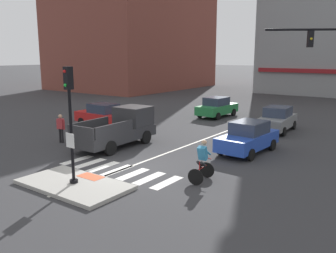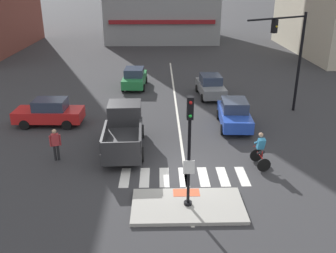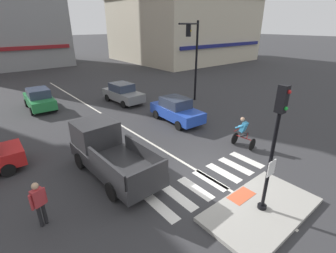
% 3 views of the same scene
% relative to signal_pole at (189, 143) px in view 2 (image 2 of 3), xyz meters
% --- Properties ---
extents(ground_plane, '(300.00, 300.00, 0.00)m').
position_rel_signal_pole_xyz_m(ground_plane, '(0.00, 2.73, -2.84)').
color(ground_plane, '#333335').
extents(traffic_island, '(4.45, 2.42, 0.15)m').
position_rel_signal_pole_xyz_m(traffic_island, '(0.00, 0.01, -2.77)').
color(traffic_island, '#A3A099').
rests_on(traffic_island, ground).
extents(tactile_pad_front, '(1.10, 0.60, 0.01)m').
position_rel_signal_pole_xyz_m(tactile_pad_front, '(0.00, 0.87, -2.69)').
color(tactile_pad_front, '#DB5B38').
rests_on(tactile_pad_front, traffic_island).
extents(signal_pole, '(0.44, 0.38, 4.46)m').
position_rel_signal_pole_xyz_m(signal_pole, '(0.00, 0.00, 0.00)').
color(signal_pole, black).
rests_on(signal_pole, traffic_island).
extents(crosswalk_stripe_a, '(0.44, 1.80, 0.01)m').
position_rel_signal_pole_xyz_m(crosswalk_stripe_a, '(-2.70, 2.45, -2.84)').
color(crosswalk_stripe_a, silver).
rests_on(crosswalk_stripe_a, ground).
extents(crosswalk_stripe_b, '(0.44, 1.80, 0.01)m').
position_rel_signal_pole_xyz_m(crosswalk_stripe_b, '(-1.80, 2.45, -2.84)').
color(crosswalk_stripe_b, silver).
rests_on(crosswalk_stripe_b, ground).
extents(crosswalk_stripe_c, '(0.44, 1.80, 0.01)m').
position_rel_signal_pole_xyz_m(crosswalk_stripe_c, '(-0.90, 2.45, -2.84)').
color(crosswalk_stripe_c, silver).
rests_on(crosswalk_stripe_c, ground).
extents(crosswalk_stripe_d, '(0.44, 1.80, 0.01)m').
position_rel_signal_pole_xyz_m(crosswalk_stripe_d, '(0.00, 2.45, -2.84)').
color(crosswalk_stripe_d, silver).
rests_on(crosswalk_stripe_d, ground).
extents(crosswalk_stripe_e, '(0.44, 1.80, 0.01)m').
position_rel_signal_pole_xyz_m(crosswalk_stripe_e, '(0.90, 2.45, -2.84)').
color(crosswalk_stripe_e, silver).
rests_on(crosswalk_stripe_e, ground).
extents(crosswalk_stripe_f, '(0.44, 1.80, 0.01)m').
position_rel_signal_pole_xyz_m(crosswalk_stripe_f, '(1.80, 2.45, -2.84)').
color(crosswalk_stripe_f, silver).
rests_on(crosswalk_stripe_f, ground).
extents(crosswalk_stripe_g, '(0.44, 1.80, 0.01)m').
position_rel_signal_pole_xyz_m(crosswalk_stripe_g, '(2.70, 2.45, -2.84)').
color(crosswalk_stripe_g, silver).
rests_on(crosswalk_stripe_g, ground).
extents(lane_centre_line, '(0.14, 28.00, 0.01)m').
position_rel_signal_pole_xyz_m(lane_centre_line, '(0.10, 12.73, -2.84)').
color(lane_centre_line, silver).
rests_on(lane_centre_line, ground).
extents(traffic_light_mast, '(4.30, 2.59, 6.49)m').
position_rel_signal_pole_xyz_m(traffic_light_mast, '(7.30, 11.01, 1.42)').
color(traffic_light_mast, black).
rests_on(traffic_light_mast, ground).
extents(car_grey_eastbound_far, '(2.02, 4.19, 1.64)m').
position_rel_signal_pole_xyz_m(car_grey_eastbound_far, '(2.81, 14.79, -2.03)').
color(car_grey_eastbound_far, slate).
rests_on(car_grey_eastbound_far, ground).
extents(car_red_cross_left, '(4.15, 1.94, 1.64)m').
position_rel_signal_pole_xyz_m(car_red_cross_left, '(-7.85, 9.16, -2.03)').
color(car_red_cross_left, red).
rests_on(car_red_cross_left, ground).
extents(car_green_westbound_distant, '(2.00, 4.18, 1.64)m').
position_rel_signal_pole_xyz_m(car_green_westbound_distant, '(-3.12, 17.43, -2.03)').
color(car_green_westbound_distant, '#237A3D').
rests_on(car_green_westbound_distant, ground).
extents(car_blue_eastbound_mid, '(2.02, 4.19, 1.64)m').
position_rel_signal_pole_xyz_m(car_blue_eastbound_mid, '(3.45, 8.63, -2.03)').
color(car_blue_eastbound_mid, '#2347B7').
rests_on(car_blue_eastbound_mid, ground).
extents(pickup_truck_charcoal_westbound_near, '(2.19, 5.16, 2.08)m').
position_rel_signal_pole_xyz_m(pickup_truck_charcoal_westbound_near, '(-2.99, 5.87, -1.86)').
color(pickup_truck_charcoal_westbound_near, '#2D2D30').
rests_on(pickup_truck_charcoal_westbound_near, ground).
extents(cyclist, '(0.75, 1.14, 1.68)m').
position_rel_signal_pole_xyz_m(cyclist, '(3.73, 3.47, -1.97)').
color(cyclist, black).
rests_on(cyclist, ground).
extents(pedestrian_at_curb_left, '(0.53, 0.32, 1.67)m').
position_rel_signal_pole_xyz_m(pedestrian_at_curb_left, '(-6.23, 4.29, -1.86)').
color(pedestrian_at_curb_left, black).
rests_on(pedestrian_at_curb_left, ground).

